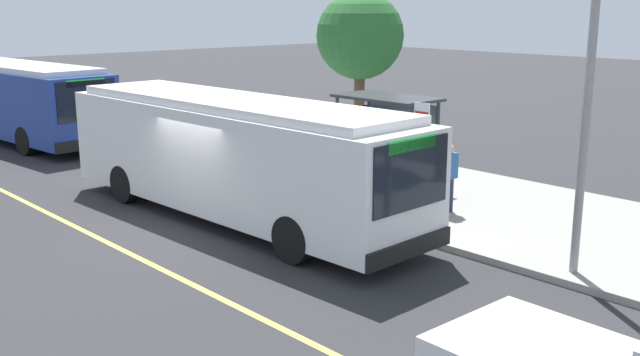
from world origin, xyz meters
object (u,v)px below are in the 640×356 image
transit_bus_main (235,154)px  transit_bus_second (7,97)px  route_sign_post (421,145)px  pedestrian_commuter (449,174)px  waiting_bench (392,165)px

transit_bus_main → transit_bus_second: same height
route_sign_post → pedestrian_commuter: route_sign_post is taller
transit_bus_second → waiting_bench: transit_bus_second is taller
transit_bus_main → waiting_bench: transit_bus_main is taller
transit_bus_second → pedestrian_commuter: (18.46, 3.71, -0.50)m
transit_bus_main → route_sign_post: bearing=39.0°
transit_bus_main → pedestrian_commuter: 5.19m
waiting_bench → pedestrian_commuter: 3.38m
route_sign_post → pedestrian_commuter: (0.04, 1.03, -0.84)m
route_sign_post → pedestrian_commuter: 1.33m
waiting_bench → pedestrian_commuter: size_ratio=0.95×
transit_bus_second → waiting_bench: bearing=18.2°
transit_bus_main → pedestrian_commuter: transit_bus_main is taller
transit_bus_second → route_sign_post: same height
transit_bus_second → transit_bus_main: bearing=-0.4°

